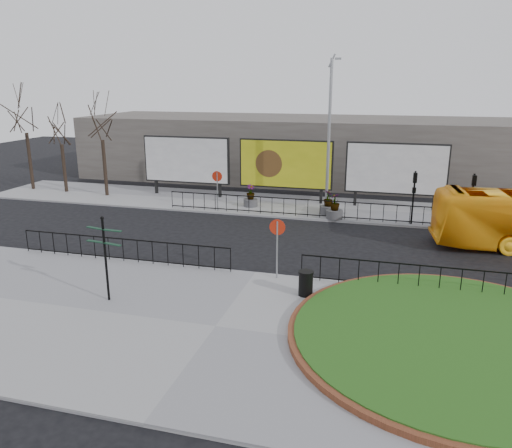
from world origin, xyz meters
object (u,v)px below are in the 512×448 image
(lamp_post, at_px, (329,134))
(litter_bin, at_px, (306,283))
(planter_b, at_px, (328,205))
(planter_c, at_px, (335,210))
(billboard_mid, at_px, (286,164))
(fingerpost_sign, at_px, (105,250))
(planter_a, at_px, (251,198))

(lamp_post, distance_m, litter_bin, 13.49)
(planter_b, distance_m, planter_c, 1.07)
(lamp_post, relative_size, litter_bin, 9.69)
(billboard_mid, distance_m, planter_b, 4.56)
(planter_b, bearing_deg, lamp_post, 105.34)
(fingerpost_sign, height_order, litter_bin, fingerpost_sign)
(planter_a, bearing_deg, planter_c, -16.12)
(fingerpost_sign, xyz_separation_m, planter_b, (6.14, 14.43, -1.37))
(litter_bin, bearing_deg, planter_b, 93.45)
(litter_bin, bearing_deg, billboard_mid, 104.88)
(fingerpost_sign, distance_m, planter_a, 15.19)
(billboard_mid, bearing_deg, litter_bin, -75.12)
(fingerpost_sign, bearing_deg, planter_a, 98.07)
(lamp_post, height_order, planter_a, lamp_post)
(planter_a, height_order, planter_c, planter_c)
(billboard_mid, bearing_deg, planter_b, -39.51)
(billboard_mid, distance_m, fingerpost_sign, 17.32)
(billboard_mid, bearing_deg, planter_a, -132.97)
(lamp_post, relative_size, planter_b, 6.29)
(planter_c, bearing_deg, planter_b, 118.53)
(fingerpost_sign, distance_m, litter_bin, 7.39)
(billboard_mid, height_order, fingerpost_sign, billboard_mid)
(lamp_post, relative_size, planter_a, 6.53)
(billboard_mid, height_order, planter_c, billboard_mid)
(planter_b, bearing_deg, litter_bin, -86.55)
(litter_bin, height_order, planter_c, planter_c)
(lamp_post, bearing_deg, billboard_mid, 146.75)
(lamp_post, distance_m, planter_b, 4.22)
(lamp_post, height_order, litter_bin, lamp_post)
(planter_a, bearing_deg, billboard_mid, 47.03)
(billboard_mid, xyz_separation_m, planter_b, (3.19, -2.63, -1.94))
(billboard_mid, bearing_deg, lamp_post, -33.25)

